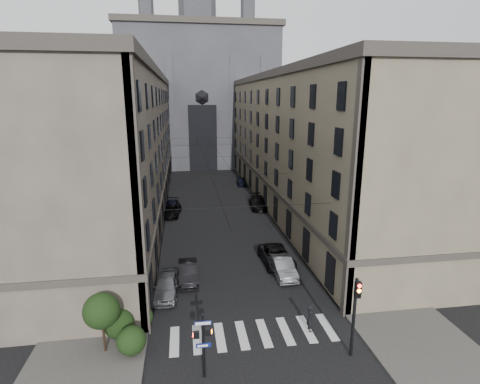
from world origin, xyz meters
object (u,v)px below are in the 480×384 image
pedestrian_signal_left (203,341)px  traffic_light_right (355,308)px  car_right_midfar (258,202)px  gothic_tower (199,87)px  car_right_near (283,267)px  car_left_far (171,207)px  car_right_midnear (277,257)px  car_right_far (242,182)px  pedestrian (310,318)px  car_left_near (166,286)px  car_left_midfar (171,211)px  car_left_midnear (188,272)px

pedestrian_signal_left → traffic_light_right: (9.11, 0.42, 0.97)m
car_right_midfar → traffic_light_right: bearing=-86.8°
gothic_tower → car_right_near: size_ratio=11.97×
car_left_far → car_right_midnear: (10.40, -18.74, 0.06)m
car_right_midnear → car_right_midfar: 18.89m
car_right_far → pedestrian: (-2.13, -43.84, 0.27)m
car_left_near → car_left_midfar: 21.05m
pedestrian_signal_left → car_left_near: 10.04m
pedestrian_signal_left → car_left_near: pedestrian_signal_left is taller
car_left_midfar → car_right_near: (10.40, -19.05, 0.09)m
car_left_far → car_right_near: (10.40, -20.96, 0.05)m
traffic_light_right → car_right_midfar: (0.60, 32.19, -2.47)m
car_right_midfar → car_left_near: bearing=-113.6°
pedestrian → car_right_midfar: bearing=-7.7°
pedestrian_signal_left → car_right_far: 48.13m
car_left_midnear → car_right_far: size_ratio=1.15×
car_left_far → car_right_near: 23.40m
gothic_tower → pedestrian_signal_left: bearing=-92.7°
traffic_light_right → car_right_far: size_ratio=1.28×
car_left_midfar → pedestrian: 29.17m
car_left_far → car_left_midfar: bearing=-85.1°
car_left_midfar → car_right_far: 20.52m
traffic_light_right → car_left_far: bearing=110.2°
car_left_far → pedestrian: (10.10, -29.26, 0.21)m
car_left_midnear → car_left_far: bearing=94.6°
car_left_near → car_left_midfar: bearing=94.0°
gothic_tower → car_right_midfar: gothic_tower is taller
gothic_tower → traffic_light_right: bearing=-85.6°
traffic_light_right → car_left_midnear: traffic_light_right is taller
car_right_midfar → car_left_far: bearing=-175.5°
gothic_tower → pedestrian_signal_left: 75.15m
car_left_near → car_right_far: size_ratio=1.19×
car_left_far → car_left_near: bearing=-84.5°
car_left_midnear → pedestrian: 11.79m
car_left_midfar → car_left_far: car_left_far is taller
car_left_near → car_left_midfar: car_left_near is taller
car_left_midfar → car_right_midfar: car_right_midfar is taller
gothic_tower → car_left_midnear: 64.03m
traffic_light_right → car_right_midnear: size_ratio=0.90×
car_right_midnear → car_left_midfar: bearing=119.7°
traffic_light_right → car_right_midfar: size_ratio=0.92×
gothic_tower → car_right_midfar: size_ratio=10.23×
car_right_midnear → car_right_far: (1.82, 33.32, -0.11)m
car_left_midnear → car_left_far: 20.79m
car_right_midnear → traffic_light_right: bearing=-86.1°
car_left_far → car_right_midnear: car_right_midnear is taller
traffic_light_right → car_left_midfar: traffic_light_right is taller
gothic_tower → pedestrian_signal_left: (-3.51, -73.46, -15.48)m
gothic_tower → car_left_midnear: (-4.20, -61.58, -17.03)m
car_right_far → car_left_midnear: bearing=-102.5°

